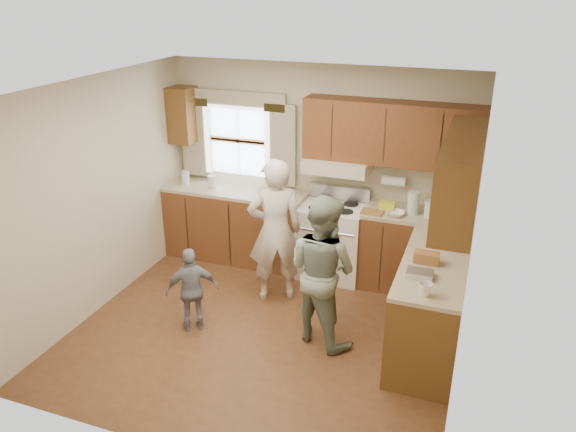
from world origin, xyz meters
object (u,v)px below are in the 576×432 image
at_px(woman_left, 275,231).
at_px(child, 192,290).
at_px(stove, 333,239).
at_px(woman_right, 322,270).

distance_m(woman_left, child, 1.11).
bearing_deg(child, woman_left, -157.01).
relative_size(stove, child, 1.17).
distance_m(stove, woman_left, 0.96).
bearing_deg(stove, woman_right, -78.69).
bearing_deg(woman_left, stove, -147.51).
xyz_separation_m(stove, woman_right, (0.27, -1.35, 0.31)).
height_order(woman_right, child, woman_right).
xyz_separation_m(woman_left, woman_right, (0.72, -0.58, -0.06)).
height_order(stove, woman_left, woman_left).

